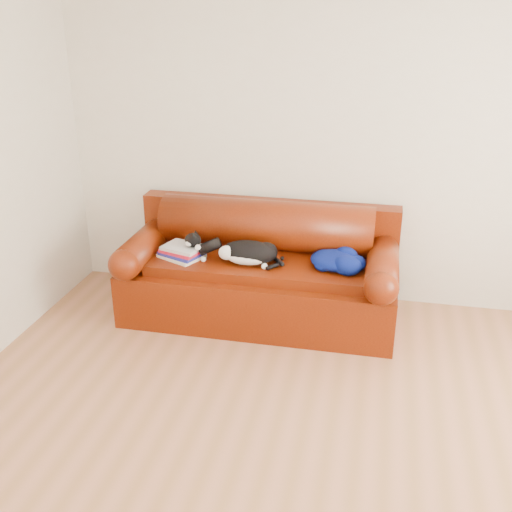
{
  "coord_description": "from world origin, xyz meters",
  "views": [
    {
      "loc": [
        0.33,
        -2.67,
        2.31
      ],
      "look_at": [
        -0.54,
        1.35,
        0.57
      ],
      "focal_mm": 42.0,
      "sensor_mm": 36.0,
      "label": 1
    }
  ],
  "objects_px": {
    "book_stack": "(182,252)",
    "cat": "(248,253)",
    "blanket": "(337,260)",
    "sofa_base": "(260,288)"
  },
  "relations": [
    {
      "from": "blanket",
      "to": "book_stack",
      "type": "bearing_deg",
      "value": -176.75
    },
    {
      "from": "sofa_base",
      "to": "cat",
      "type": "distance_m",
      "value": 0.38
    },
    {
      "from": "sofa_base",
      "to": "book_stack",
      "type": "relative_size",
      "value": 5.45
    },
    {
      "from": "cat",
      "to": "blanket",
      "type": "xyz_separation_m",
      "value": [
        0.66,
        0.07,
        -0.02
      ]
    },
    {
      "from": "cat",
      "to": "blanket",
      "type": "height_order",
      "value": "cat"
    },
    {
      "from": "sofa_base",
      "to": "book_stack",
      "type": "distance_m",
      "value": 0.68
    },
    {
      "from": "sofa_base",
      "to": "cat",
      "type": "bearing_deg",
      "value": -117.66
    },
    {
      "from": "book_stack",
      "to": "cat",
      "type": "height_order",
      "value": "cat"
    },
    {
      "from": "sofa_base",
      "to": "book_stack",
      "type": "bearing_deg",
      "value": -168.41
    },
    {
      "from": "blanket",
      "to": "cat",
      "type": "bearing_deg",
      "value": -173.68
    }
  ]
}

